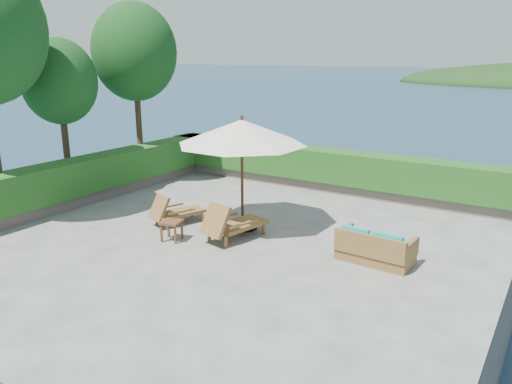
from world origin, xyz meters
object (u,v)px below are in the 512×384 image
Objects in this scene: side_table at (171,224)px; wicker_loveseat at (375,249)px; patio_umbrella at (242,133)px; lounge_right at (232,223)px; lounge_left at (175,211)px.

wicker_loveseat is (4.57, 1.35, -0.10)m from side_table.
lounge_right is at bearing -72.44° from patio_umbrella.
patio_umbrella reaches higher than lounge_left.
wicker_loveseat is (5.33, 0.36, -0.05)m from lounge_left.
side_table is at bearing -118.81° from patio_umbrella.
patio_umbrella is at bearing 61.19° from side_table.
lounge_right is 3.19× the size of side_table.
wicker_loveseat is at bearing 16.41° from side_table.
side_table is (-1.19, -0.84, -0.00)m from lounge_right.
patio_umbrella is at bearing 119.80° from lounge_right.
lounge_right is at bearing 35.14° from side_table.
patio_umbrella is at bearing 41.30° from lounge_left.
patio_umbrella is 7.43× the size of side_table.
wicker_loveseat is (3.38, 0.51, -0.10)m from lounge_right.
wicker_loveseat is at bearing -5.18° from patio_umbrella.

